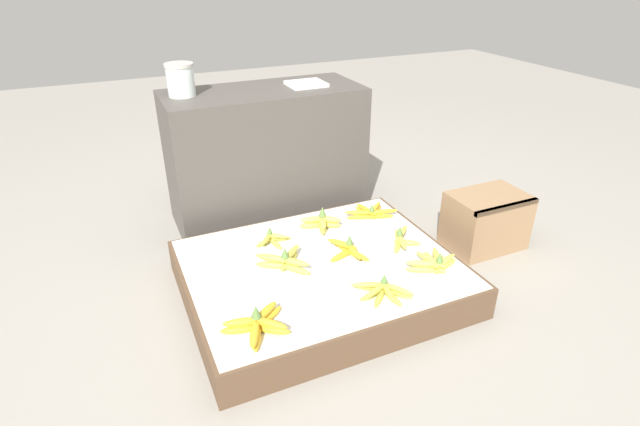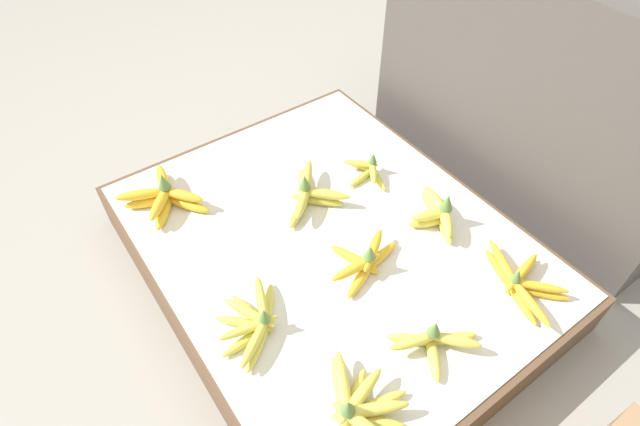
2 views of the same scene
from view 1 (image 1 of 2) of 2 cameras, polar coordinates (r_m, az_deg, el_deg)
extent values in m
plane|color=gray|center=(2.35, 0.05, -8.94)|extent=(10.00, 10.00, 0.00)
cube|color=brown|center=(2.30, 0.05, -7.40)|extent=(1.20, 0.97, 0.15)
cube|color=silver|center=(2.26, 0.05, -5.76)|extent=(1.16, 0.94, 0.00)
cube|color=#4C4742|center=(2.86, -6.15, 6.53)|extent=(1.07, 0.47, 0.75)
cube|color=#997551|center=(2.77, 18.41, -0.82)|extent=(0.39, 0.27, 0.30)
cube|color=brown|center=(2.63, 20.60, 0.61)|extent=(0.39, 0.02, 0.02)
ellipsoid|color=gold|center=(1.90, -9.11, -12.97)|extent=(0.15, 0.06, 0.03)
ellipsoid|color=gold|center=(1.86, -7.28, -13.91)|extent=(0.08, 0.15, 0.03)
ellipsoid|color=gold|center=(1.88, -5.58, -13.09)|extent=(0.14, 0.11, 0.03)
ellipsoid|color=gold|center=(1.94, -5.88, -11.72)|extent=(0.14, 0.11, 0.03)
ellipsoid|color=gold|center=(1.88, -8.81, -12.21)|extent=(0.15, 0.06, 0.03)
ellipsoid|color=gold|center=(1.82, -7.49, -13.54)|extent=(0.09, 0.15, 0.03)
ellipsoid|color=gold|center=(1.86, -5.90, -12.42)|extent=(0.13, 0.12, 0.03)
ellipsoid|color=gold|center=(1.91, -6.36, -11.26)|extent=(0.14, 0.11, 0.03)
cone|color=#5B7F3D|center=(1.85, -7.33, -11.09)|extent=(0.04, 0.04, 0.05)
ellipsoid|color=gold|center=(2.09, 5.88, -8.49)|extent=(0.13, 0.11, 0.02)
ellipsoid|color=gold|center=(2.06, 6.17, -9.17)|extent=(0.15, 0.05, 0.02)
ellipsoid|color=gold|center=(2.05, 6.88, -9.49)|extent=(0.12, 0.12, 0.02)
ellipsoid|color=gold|center=(2.06, 8.11, -9.39)|extent=(0.03, 0.15, 0.02)
ellipsoid|color=gold|center=(2.08, 8.60, -9.00)|extent=(0.11, 0.13, 0.02)
ellipsoid|color=gold|center=(2.07, 5.62, -8.17)|extent=(0.15, 0.08, 0.02)
ellipsoid|color=gold|center=(2.04, 6.56, -8.70)|extent=(0.15, 0.08, 0.02)
ellipsoid|color=gold|center=(2.04, 7.72, -8.77)|extent=(0.05, 0.15, 0.02)
ellipsoid|color=gold|center=(2.06, 8.72, -8.55)|extent=(0.10, 0.14, 0.02)
cone|color=#5B7F3D|center=(2.06, 7.38, -7.40)|extent=(0.03, 0.03, 0.04)
ellipsoid|color=#DBCC4C|center=(2.28, 14.09, -5.86)|extent=(0.16, 0.07, 0.03)
ellipsoid|color=#DBCC4C|center=(2.29, 13.51, -5.70)|extent=(0.13, 0.13, 0.03)
ellipsoid|color=#DBCC4C|center=(2.30, 12.68, -5.40)|extent=(0.06, 0.16, 0.03)
ellipsoid|color=#DBCC4C|center=(2.26, 12.38, -6.01)|extent=(0.11, 0.15, 0.03)
ellipsoid|color=#DBCC4C|center=(2.24, 11.70, -6.33)|extent=(0.15, 0.09, 0.03)
ellipsoid|color=#DBCC4C|center=(2.26, 14.02, -5.33)|extent=(0.16, 0.08, 0.03)
ellipsoid|color=#DBCC4C|center=(2.28, 13.22, -4.94)|extent=(0.10, 0.15, 0.03)
ellipsoid|color=#DBCC4C|center=(2.26, 12.48, -5.23)|extent=(0.07, 0.16, 0.03)
ellipsoid|color=#DBCC4C|center=(2.22, 11.79, -5.68)|extent=(0.15, 0.10, 0.03)
cone|color=#5B7F3D|center=(2.21, 13.55, -4.93)|extent=(0.03, 0.03, 0.04)
ellipsoid|color=gold|center=(2.20, -2.93, -6.37)|extent=(0.12, 0.15, 0.03)
ellipsoid|color=gold|center=(2.25, -3.54, -5.53)|extent=(0.14, 0.13, 0.03)
ellipsoid|color=gold|center=(2.23, -5.33, -5.94)|extent=(0.15, 0.11, 0.03)
ellipsoid|color=gold|center=(2.19, -3.17, -5.58)|extent=(0.13, 0.14, 0.03)
ellipsoid|color=gold|center=(2.24, -3.37, -4.67)|extent=(0.14, 0.13, 0.03)
ellipsoid|color=gold|center=(2.22, -5.44, -5.14)|extent=(0.14, 0.13, 0.03)
cone|color=#5B7F3D|center=(2.18, -4.04, -4.52)|extent=(0.04, 0.04, 0.05)
ellipsoid|color=gold|center=(2.34, 2.78, -3.98)|extent=(0.05, 0.16, 0.03)
ellipsoid|color=gold|center=(2.29, 2.60, -4.79)|extent=(0.16, 0.08, 0.03)
ellipsoid|color=gold|center=(2.30, 4.10, -4.72)|extent=(0.09, 0.15, 0.03)
ellipsoid|color=gold|center=(2.32, 2.56, -3.56)|extent=(0.11, 0.14, 0.03)
ellipsoid|color=gold|center=(2.27, 3.81, -4.30)|extent=(0.04, 0.16, 0.03)
cone|color=#5B7F3D|center=(2.29, 3.40, -3.03)|extent=(0.03, 0.03, 0.04)
ellipsoid|color=#DBCC4C|center=(2.39, 8.85, -3.73)|extent=(0.10, 0.11, 0.03)
ellipsoid|color=#DBCC4C|center=(2.42, 9.94, -3.33)|extent=(0.12, 0.09, 0.03)
ellipsoid|color=#DBCC4C|center=(2.46, 8.89, -2.63)|extent=(0.08, 0.13, 0.03)
ellipsoid|color=#DBCC4C|center=(2.37, 9.34, -3.24)|extent=(0.06, 0.13, 0.03)
ellipsoid|color=#DBCC4C|center=(2.45, 9.40, -2.15)|extent=(0.11, 0.10, 0.03)
cone|color=#5B7F3D|center=(2.39, 9.12, -1.97)|extent=(0.03, 0.03, 0.04)
ellipsoid|color=gold|center=(2.40, -6.33, -3.33)|extent=(0.11, 0.07, 0.02)
ellipsoid|color=gold|center=(2.39, -5.11, -3.53)|extent=(0.04, 0.11, 0.02)
ellipsoid|color=gold|center=(2.43, -4.65, -2.94)|extent=(0.11, 0.05, 0.02)
ellipsoid|color=gold|center=(2.38, -6.12, -2.99)|extent=(0.09, 0.10, 0.02)
ellipsoid|color=gold|center=(2.40, -4.99, -2.64)|extent=(0.10, 0.08, 0.02)
cone|color=#5B7F3D|center=(2.40, -5.77, -1.96)|extent=(0.03, 0.03, 0.04)
ellipsoid|color=#DBCC4C|center=(2.53, -0.95, -1.39)|extent=(0.13, 0.06, 0.03)
ellipsoid|color=#DBCC4C|center=(2.50, 0.30, -1.74)|extent=(0.08, 0.13, 0.03)
ellipsoid|color=#DBCC4C|center=(2.53, 0.98, -1.32)|extent=(0.12, 0.09, 0.03)
ellipsoid|color=#DBCC4C|center=(2.51, -0.83, -0.75)|extent=(0.13, 0.06, 0.03)
ellipsoid|color=#DBCC4C|center=(2.48, 0.35, -1.09)|extent=(0.07, 0.13, 0.03)
ellipsoid|color=#DBCC4C|center=(2.51, 1.03, -0.73)|extent=(0.12, 0.10, 0.03)
cone|color=#5B7F3D|center=(2.50, 0.28, 0.19)|extent=(0.04, 0.04, 0.05)
ellipsoid|color=gold|center=(2.64, 6.69, -0.37)|extent=(0.16, 0.08, 0.02)
ellipsoid|color=gold|center=(2.69, 6.39, 0.19)|extent=(0.14, 0.12, 0.02)
ellipsoid|color=gold|center=(2.67, 5.16, 0.05)|extent=(0.05, 0.16, 0.02)
ellipsoid|color=gold|center=(2.62, 4.82, -0.45)|extent=(0.16, 0.07, 0.02)
ellipsoid|color=gold|center=(2.64, 7.22, 0.17)|extent=(0.16, 0.06, 0.02)
ellipsoid|color=gold|center=(2.67, 6.31, 0.55)|extent=(0.14, 0.12, 0.02)
ellipsoid|color=gold|center=(2.65, 5.32, 0.41)|extent=(0.05, 0.16, 0.02)
ellipsoid|color=gold|center=(2.62, 4.57, 0.05)|extent=(0.16, 0.09, 0.02)
cone|color=#5B7F3D|center=(2.61, 5.96, 0.65)|extent=(0.03, 0.03, 0.04)
cylinder|color=silver|center=(2.68, -15.63, 14.28)|extent=(0.14, 0.14, 0.15)
cylinder|color=#B7B2A8|center=(2.66, -15.86, 15.98)|extent=(0.14, 0.14, 0.02)
cube|color=white|center=(2.82, -1.60, 14.54)|extent=(0.20, 0.18, 0.02)
camera|label=2|loc=(1.91, 30.18, 19.69)|focal=28.00mm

